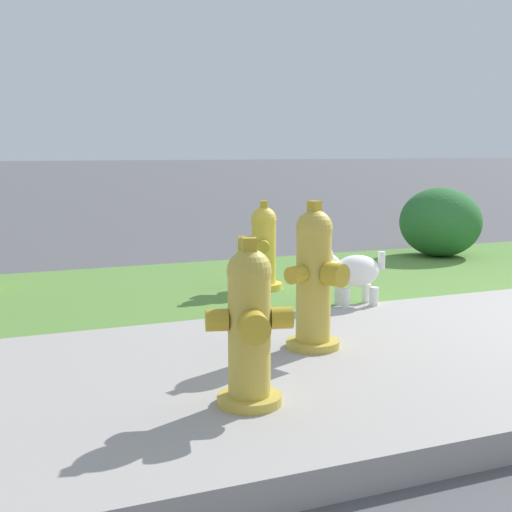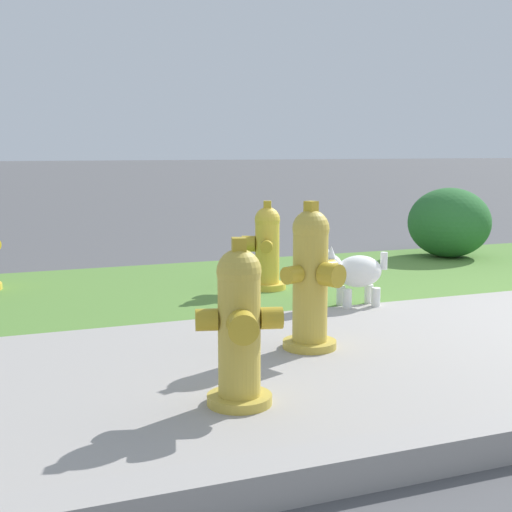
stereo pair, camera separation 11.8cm
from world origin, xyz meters
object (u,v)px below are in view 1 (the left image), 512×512
(fire_hydrant_mid_block, at_px, (250,328))
(shrub_bush_near_lamp, at_px, (440,222))
(fire_hydrant_near_corner, at_px, (314,279))
(fire_hydrant_by_grass_verge, at_px, (263,248))
(small_white_dog, at_px, (350,271))

(fire_hydrant_mid_block, bearing_deg, shrub_bush_near_lamp, -122.09)
(fire_hydrant_near_corner, bearing_deg, shrub_bush_near_lamp, -159.95)
(fire_hydrant_by_grass_verge, distance_m, small_white_dog, 0.83)
(fire_hydrant_near_corner, relative_size, shrub_bush_near_lamp, 0.99)
(fire_hydrant_by_grass_verge, height_order, fire_hydrant_mid_block, fire_hydrant_mid_block)
(fire_hydrant_near_corner, xyz_separation_m, fire_hydrant_mid_block, (-0.63, -0.65, -0.04))
(fire_hydrant_near_corner, bearing_deg, fire_hydrant_by_grass_verge, -126.51)
(fire_hydrant_near_corner, bearing_deg, fire_hydrant_mid_block, 23.24)
(fire_hydrant_by_grass_verge, relative_size, shrub_bush_near_lamp, 0.84)
(fire_hydrant_by_grass_verge, bearing_deg, fire_hydrant_near_corner, -169.10)
(fire_hydrant_by_grass_verge, relative_size, fire_hydrant_mid_block, 0.95)
(fire_hydrant_near_corner, height_order, shrub_bush_near_lamp, fire_hydrant_near_corner)
(fire_hydrant_by_grass_verge, relative_size, small_white_dog, 1.33)
(shrub_bush_near_lamp, bearing_deg, fire_hydrant_mid_block, -136.93)
(small_white_dog, bearing_deg, fire_hydrant_mid_block, 54.94)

